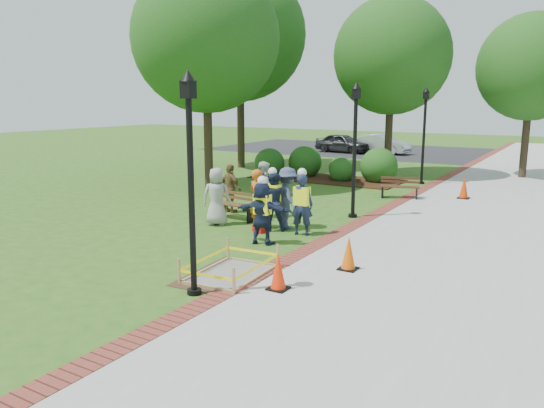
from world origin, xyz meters
The scene contains 34 objects.
ground centered at (0.00, 0.00, 0.00)m, with size 100.00×100.00×0.00m, color #285116.
sidewalk centered at (5.00, 10.00, 0.01)m, with size 6.00×60.00×0.02m, color #9E9E99.
brick_edging centered at (1.75, 10.00, 0.01)m, with size 0.50×60.00×0.03m, color maroon.
mulch_bed centered at (-3.00, 12.00, 0.02)m, with size 7.00×3.00×0.05m, color #381E0F.
parking_lot centered at (0.00, 27.00, 0.00)m, with size 36.00×12.00×0.01m, color black.
wet_concrete_pad centered at (1.23, -1.74, 0.23)m, with size 1.86×2.41×0.55m.
bench_near centered at (-1.80, 2.83, 0.27)m, with size 1.58×0.65×0.83m.
bench_far centered at (1.50, 9.04, 0.25)m, with size 1.54×0.84×0.79m.
cone_front centered at (2.55, -1.98, 0.37)m, with size 0.39×0.39×0.77m.
cone_back centered at (3.25, -0.09, 0.38)m, with size 0.40×0.40×0.78m.
cone_far centered at (3.64, 10.15, 0.40)m, with size 0.42×0.42×0.84m.
toolbox centered at (-0.27, 1.79, 0.10)m, with size 0.40×0.22×0.20m, color #BC0E0E.
lamp_near centered at (1.25, -3.00, 2.48)m, with size 0.28×0.28×4.26m.
lamp_mid centered at (1.25, 5.00, 2.48)m, with size 0.28×0.28×4.26m.
lamp_far centered at (1.25, 13.00, 2.48)m, with size 0.28×0.28×4.26m.
tree_left centered at (-6.31, 7.30, 6.16)m, with size 6.05×6.05×9.20m.
tree_back centered at (-0.97, 14.81, 5.76)m, with size 5.59×5.59×8.56m.
tree_right centered at (4.90, 17.46, 5.20)m, with size 4.98×4.98×7.70m.
tree_far centered at (-9.02, 13.75, 7.11)m, with size 7.05×7.05×10.65m.
shrub_a centered at (-5.88, 11.60, 0.00)m, with size 1.49×1.49×1.49m, color #174714.
shrub_b centered at (-4.36, 12.47, 0.00)m, with size 1.63×1.63×1.63m, color #174714.
shrub_c centered at (-2.17, 11.94, 0.00)m, with size 1.18×1.18×1.18m, color #174714.
shrub_d centered at (-0.59, 12.50, 0.00)m, with size 1.70×1.70×1.70m, color #174714.
shrub_e centered at (-2.68, 12.89, 0.00)m, with size 1.09×1.09×1.09m, color #174714.
casual_person_a centered at (-1.85, 1.90, 0.87)m, with size 0.65×0.56×1.74m.
casual_person_b centered at (-0.59, 2.20, 0.87)m, with size 0.63×0.49×1.74m.
casual_person_c centered at (-1.21, 3.57, 0.90)m, with size 0.67×0.66×1.80m.
casual_person_d centered at (-2.54, 3.58, 0.81)m, with size 0.58×0.44×1.63m.
casual_person_e centered at (0.18, 2.62, 0.90)m, with size 0.68×0.64×1.80m.
hivis_worker_a centered at (0.46, 0.79, 0.90)m, with size 0.58×0.42×1.80m.
hivis_worker_b centered at (0.89, 2.15, 0.93)m, with size 0.62×0.48×1.88m.
hivis_worker_c centered at (-0.07, 2.18, 0.91)m, with size 0.64×0.56×1.84m.
parked_car_a centered at (-7.52, 24.34, 0.00)m, with size 4.50×1.95×1.47m, color #28272A.
parked_car_b centered at (-4.90, 24.99, 0.00)m, with size 4.43×1.93×1.45m, color #B1B0B6.
Camera 1 is at (7.58, -10.61, 3.73)m, focal length 35.00 mm.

